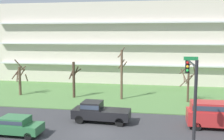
{
  "coord_description": "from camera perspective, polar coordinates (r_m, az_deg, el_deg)",
  "views": [
    {
      "loc": [
        5.15,
        -21.72,
        8.22
      ],
      "look_at": [
        0.43,
        6.0,
        4.54
      ],
      "focal_mm": 43.33,
      "sensor_mm": 36.0,
      "label": 1
    }
  ],
  "objects": [
    {
      "name": "apartment_building",
      "position": [
        50.02,
        3.77,
        5.78
      ],
      "size": [
        45.58,
        12.99,
        13.53
      ],
      "color": "beige",
      "rests_on": "ground"
    },
    {
      "name": "tree_center",
      "position": [
        34.1,
        2.06,
        -0.6
      ],
      "size": [
        1.28,
        0.91,
        6.67
      ],
      "color": "brown",
      "rests_on": "ground"
    },
    {
      "name": "sedan_green_near_left",
      "position": [
        23.94,
        -19.73,
        -10.87
      ],
      "size": [
        4.43,
        1.87,
        1.57
      ],
      "rotation": [
        0.0,
        0.0,
        -0.02
      ],
      "color": "#2D6B3D",
      "rests_on": "ground"
    },
    {
      "name": "ground",
      "position": [
        23.79,
        -3.54,
        -12.77
      ],
      "size": [
        160.0,
        160.0,
        0.0
      ],
      "primitive_type": "plane",
      "color": "#38383A"
    },
    {
      "name": "tree_far_left",
      "position": [
        38.7,
        -18.81,
        -1.64
      ],
      "size": [
        2.34,
        2.12,
        5.02
      ],
      "color": "brown",
      "rests_on": "ground"
    },
    {
      "name": "van_red_center_left",
      "position": [
        25.71,
        21.37,
        -8.46
      ],
      "size": [
        5.2,
        2.01,
        2.36
      ],
      "rotation": [
        0.0,
        0.0,
        3.14
      ],
      "color": "#B22828",
      "rests_on": "ground"
    },
    {
      "name": "tree_left",
      "position": [
        35.49,
        -8.03,
        -1.77
      ],
      "size": [
        1.59,
        1.09,
        4.74
      ],
      "color": "#423023",
      "rests_on": "ground"
    },
    {
      "name": "pickup_black_center_right",
      "position": [
        25.84,
        -2.78,
        -8.73
      ],
      "size": [
        5.48,
        2.23,
        1.95
      ],
      "rotation": [
        0.0,
        0.0,
        3.1
      ],
      "color": "black",
      "rests_on": "ground"
    },
    {
      "name": "traffic_signal_mast",
      "position": [
        17.22,
        16.48,
        -4.82
      ],
      "size": [
        0.9,
        5.02,
        6.86
      ],
      "color": "black",
      "rests_on": "ground"
    },
    {
      "name": "tree_right",
      "position": [
        34.03,
        15.74,
        -2.62
      ],
      "size": [
        2.06,
        2.05,
        4.77
      ],
      "color": "#4C3828",
      "rests_on": "ground"
    },
    {
      "name": "grass_lawn_strip",
      "position": [
        37.0,
        1.43,
        -5.31
      ],
      "size": [
        80.0,
        16.0,
        0.08
      ],
      "primitive_type": "cube",
      "color": "#547F42",
      "rests_on": "ground"
    }
  ]
}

